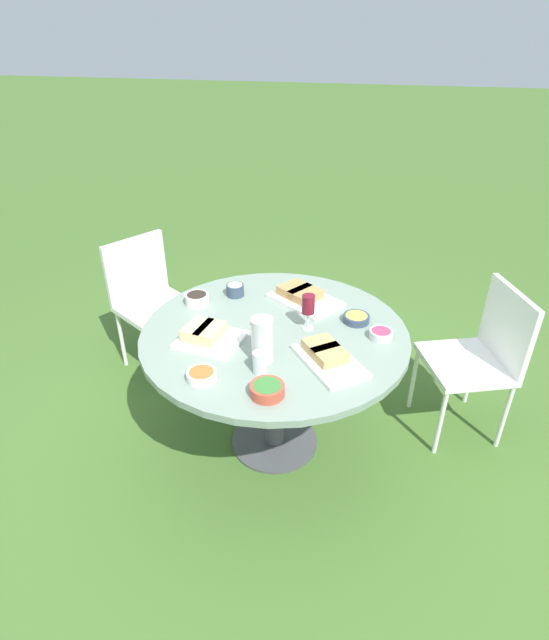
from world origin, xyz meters
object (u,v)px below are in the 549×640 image
Objects in this scene: chair_near_right at (149,294)px; wine_glass at (308,306)px; chair_near_left at (481,352)px; water_pitcher at (262,340)px; dining_table at (274,347)px.

chair_near_right is 1.33m from wine_glass.
water_pitcher is at bearing 32.47° from chair_near_left.
wine_glass is at bearing -115.21° from water_pitcher.
wine_glass is (-1.16, 0.54, 0.36)m from chair_near_right.
water_pitcher is (-0.01, 0.26, 0.21)m from dining_table.
chair_near_left is at bearing -147.53° from water_pitcher.
dining_table is 1.15m from chair_near_left.
water_pitcher is at bearing 64.79° from wine_glass.
chair_near_right is at bearing -30.90° from dining_table.
wine_glass is at bearing -159.55° from dining_table.
water_pitcher is 0.35m from wine_glass.
dining_table is 7.18× the size of wine_glass.
dining_table is at bearing 20.45° from wine_glass.
chair_near_left is 1.04m from wine_glass.
chair_near_right is 4.79× the size of wine_glass.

